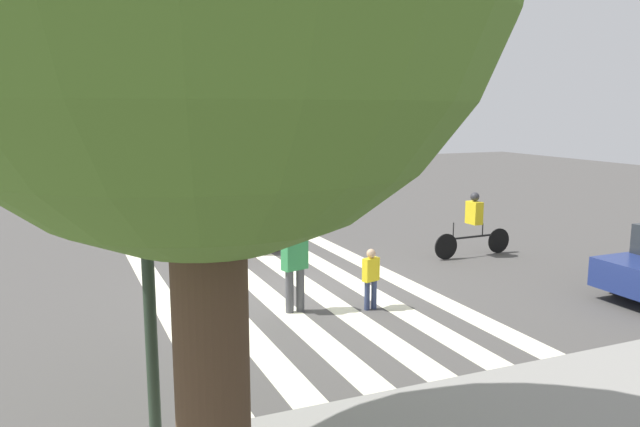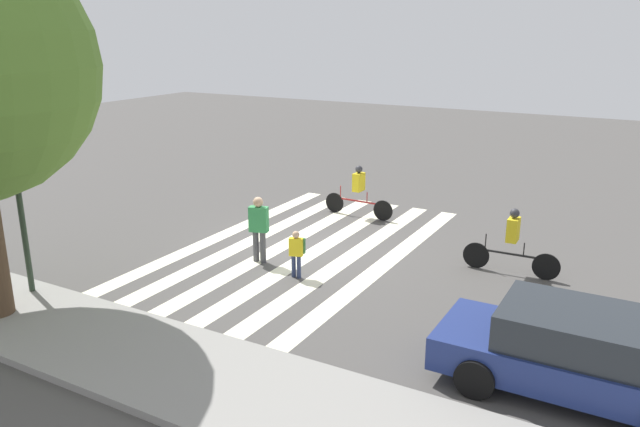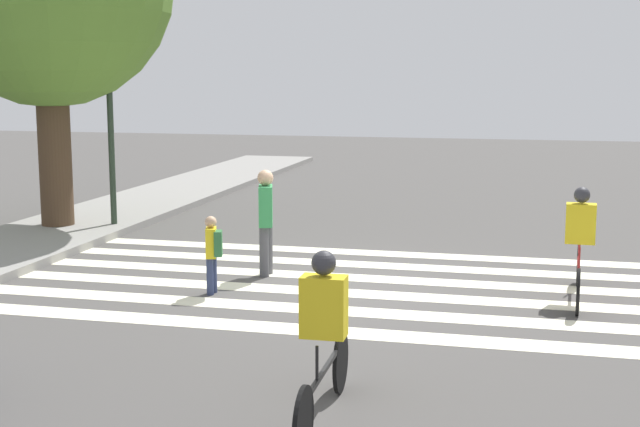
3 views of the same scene
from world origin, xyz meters
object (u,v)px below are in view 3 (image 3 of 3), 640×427
at_px(cyclist_near_curb, 324,331).
at_px(pedestrian_adult_tall_backpack, 213,249).
at_px(pedestrian_adult_yellow_jacket, 266,216).
at_px(traffic_light, 114,57).
at_px(cyclist_mid_street, 580,239).

bearing_deg(cyclist_near_curb, pedestrian_adult_tall_backpack, 30.43).
distance_m(pedestrian_adult_yellow_jacket, pedestrian_adult_tall_backpack, 1.39).
bearing_deg(traffic_light, cyclist_mid_street, -111.96).
relative_size(pedestrian_adult_tall_backpack, cyclist_mid_street, 0.49).
bearing_deg(cyclist_mid_street, traffic_light, 70.57).
xyz_separation_m(pedestrian_adult_yellow_jacket, pedestrian_adult_tall_backpack, (-1.31, 0.38, -0.27)).
bearing_deg(cyclist_mid_street, pedestrian_adult_yellow_jacket, 87.34).
relative_size(pedestrian_adult_tall_backpack, cyclist_near_curb, 0.50).
relative_size(traffic_light, pedestrian_adult_tall_backpack, 4.36).
distance_m(traffic_light, cyclist_near_curb, 10.90).
bearing_deg(cyclist_mid_street, pedestrian_adult_tall_backpack, 102.56).
xyz_separation_m(pedestrian_adult_yellow_jacket, cyclist_near_curb, (-5.53, -2.23, -0.07)).
relative_size(pedestrian_adult_yellow_jacket, cyclist_near_curb, 0.74).
bearing_deg(pedestrian_adult_tall_backpack, traffic_light, 22.50).
xyz_separation_m(pedestrian_adult_yellow_jacket, cyclist_mid_street, (-0.42, -4.65, -0.07)).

